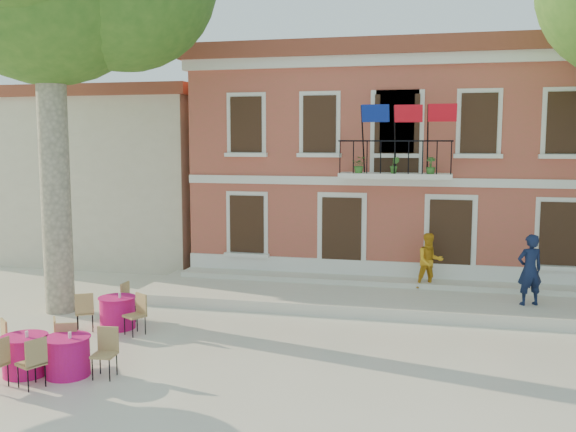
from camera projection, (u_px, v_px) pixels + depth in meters
The scene contains 9 objects.
ground at pixel (283, 349), 13.99m from camera, with size 90.00×90.00×0.00m, color beige.
main_building at pixel (404, 161), 22.75m from camera, with size 13.50×9.59×7.50m.
neighbor_west at pixel (122, 172), 26.40m from camera, with size 9.40×9.40×6.40m.
terrace at pixel (390, 299), 17.77m from camera, with size 14.00×3.40×0.30m, color silver.
pedestrian_navy at pixel (530, 270), 16.41m from camera, with size 0.67×0.44×1.84m, color #111A38.
pedestrian_orange at pixel (430, 261), 18.22m from camera, with size 0.78×0.61×1.60m, color orange.
cafe_table_0 at pixel (67, 354), 12.34m from camera, with size 1.70×1.87×0.95m.
cafe_table_1 at pixel (25, 353), 12.40m from camera, with size 1.84×1.76×0.95m.
cafe_table_3 at pixel (117, 311), 15.46m from camera, with size 1.87×1.63×0.95m.
Camera 1 is at (3.21, -13.17, 4.53)m, focal length 40.00 mm.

